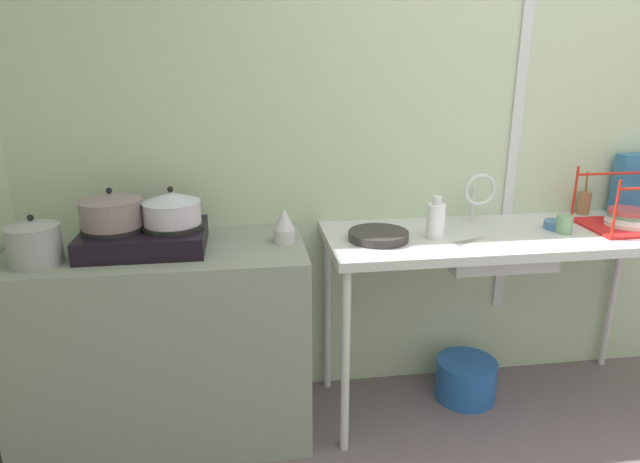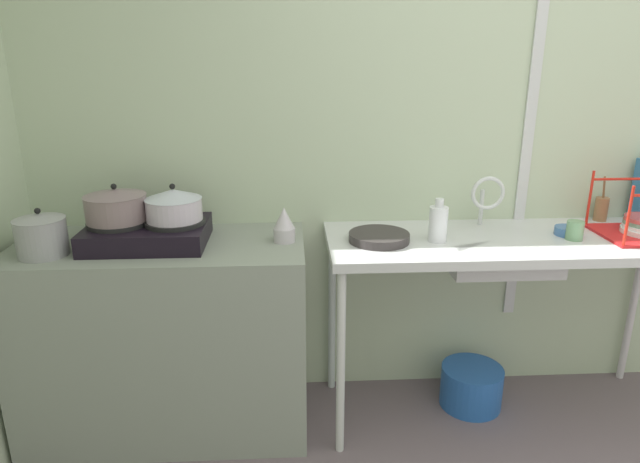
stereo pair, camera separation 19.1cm
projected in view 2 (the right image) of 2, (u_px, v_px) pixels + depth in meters
name	position (u px, v px, depth m)	size (l,w,h in m)	color
wall_back	(527.00, 135.00, 2.60)	(5.43, 0.10, 2.56)	beige
wall_metal_strip	(531.00, 108.00, 2.51)	(0.05, 0.01, 2.05)	silver
counter_concrete	(167.00, 337.00, 2.46)	(1.22, 0.56, 0.88)	gray
counter_sink	(511.00, 252.00, 2.42)	(1.62, 0.56, 0.88)	silver
stove	(148.00, 233.00, 2.31)	(0.49, 0.36, 0.10)	black
pot_on_left_burner	(116.00, 205.00, 2.26)	(0.25, 0.25, 0.16)	gray
pot_on_right_burner	(174.00, 204.00, 2.28)	(0.23, 0.23, 0.15)	silver
pot_beside_stove	(41.00, 235.00, 2.16)	(0.20, 0.20, 0.19)	#949497
percolator	(284.00, 225.00, 2.33)	(0.09, 0.09, 0.15)	silver
sink_basin	(499.00, 252.00, 2.42)	(0.47, 0.34, 0.13)	silver
faucet	(487.00, 195.00, 2.48)	(0.15, 0.09, 0.24)	silver
frying_pan	(379.00, 237.00, 2.35)	(0.26, 0.26, 0.04)	#332D2D
cup_by_rack	(575.00, 230.00, 2.36)	(0.07, 0.07, 0.08)	#6D9A6E
small_bowl_on_drainboard	(568.00, 231.00, 2.43)	(0.11, 0.11, 0.04)	#416CA9
bottle_by_sink	(438.00, 223.00, 2.33)	(0.08, 0.08, 0.19)	white
utensil_jar	(601.00, 208.00, 2.63)	(0.06, 0.06, 0.22)	#966843
bucket_on_floor	(471.00, 386.00, 2.68)	(0.30, 0.30, 0.20)	#255AAE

